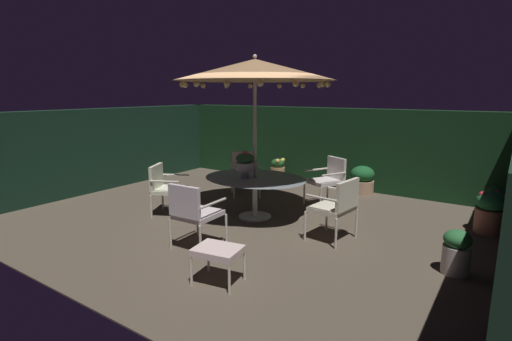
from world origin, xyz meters
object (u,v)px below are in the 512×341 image
(patio_chair_southeast, at_px, (194,210))
(centerpiece_planter, at_px, (245,162))
(potted_plant_back_center, at_px, (457,251))
(potted_plant_front_corner, at_px, (247,166))
(patio_chair_north, at_px, (329,177))
(patio_chair_northeast, at_px, (245,170))
(patio_dining_table, at_px, (255,183))
(potted_plant_back_left, at_px, (362,179))
(potted_plant_left_far, at_px, (494,200))
(potted_plant_back_right, at_px, (491,211))
(patio_chair_east, at_px, (165,185))
(patio_chair_south, at_px, (337,204))
(patio_umbrella, at_px, (255,70))
(potted_plant_right_near, at_px, (278,170))
(ottoman_footrest, at_px, (218,252))

(patio_chair_southeast, bearing_deg, centerpiece_planter, 97.77)
(potted_plant_back_center, bearing_deg, potted_plant_front_corner, 150.15)
(patio_chair_north, relative_size, patio_chair_northeast, 1.02)
(patio_dining_table, xyz_separation_m, potted_plant_back_left, (0.99, 2.78, -0.33))
(patio_dining_table, relative_size, potted_plant_left_far, 3.46)
(potted_plant_back_right, bearing_deg, patio_dining_table, -157.11)
(patio_chair_east, bearing_deg, patio_dining_table, 26.75)
(patio_chair_south, relative_size, potted_plant_front_corner, 1.64)
(patio_chair_southeast, bearing_deg, patio_umbrella, 92.75)
(potted_plant_front_corner, distance_m, potted_plant_back_center, 6.22)
(patio_chair_east, relative_size, patio_chair_south, 0.96)
(potted_plant_back_left, bearing_deg, centerpiece_planter, -111.21)
(patio_chair_southeast, bearing_deg, patio_chair_northeast, 112.38)
(patio_chair_north, bearing_deg, potted_plant_back_center, -36.74)
(patio_chair_south, bearing_deg, potted_plant_right_near, 134.22)
(patio_dining_table, distance_m, potted_plant_back_center, 3.34)
(potted_plant_left_far, bearing_deg, patio_chair_northeast, -164.47)
(potted_plant_front_corner, xyz_separation_m, potted_plant_back_center, (5.39, -3.09, 0.01))
(centerpiece_planter, xyz_separation_m, patio_chair_southeast, (0.21, -1.54, -0.44))
(patio_umbrella, distance_m, patio_chair_east, 2.62)
(patio_chair_east, bearing_deg, patio_chair_south, 9.69)
(patio_dining_table, xyz_separation_m, ottoman_footrest, (1.01, -2.25, -0.25))
(potted_plant_back_left, bearing_deg, patio_umbrella, -109.70)
(patio_umbrella, xyz_separation_m, patio_chair_north, (0.76, 1.47, -2.01))
(patio_chair_east, bearing_deg, patio_chair_southeast, -30.42)
(patio_chair_south, height_order, potted_plant_back_right, patio_chair_south)
(potted_plant_back_center, xyz_separation_m, potted_plant_right_near, (-4.38, 3.01, 0.02))
(centerpiece_planter, xyz_separation_m, potted_plant_back_center, (3.43, -0.30, -0.72))
(patio_dining_table, distance_m, potted_plant_right_near, 2.83)
(patio_chair_east, height_order, potted_plant_back_center, patio_chair_east)
(potted_plant_left_far, bearing_deg, patio_chair_east, -146.89)
(patio_umbrella, bearing_deg, patio_chair_east, -153.25)
(patio_dining_table, xyz_separation_m, potted_plant_left_far, (3.53, 2.52, -0.34))
(potted_plant_front_corner, xyz_separation_m, potted_plant_back_right, (5.63, -1.18, 0.06))
(patio_chair_northeast, distance_m, potted_plant_front_corner, 1.76)
(patio_dining_table, height_order, patio_chair_southeast, patio_chair_southeast)
(patio_chair_northeast, distance_m, potted_plant_back_right, 4.66)
(potted_plant_back_right, bearing_deg, patio_chair_northeast, -176.78)
(ottoman_footrest, bearing_deg, patio_umbrella, 114.24)
(potted_plant_back_left, distance_m, potted_plant_back_center, 3.94)
(patio_chair_north, bearing_deg, centerpiece_planter, -119.15)
(potted_plant_right_near, bearing_deg, patio_dining_table, -67.24)
(patio_dining_table, distance_m, potted_plant_back_left, 2.97)
(patio_dining_table, bearing_deg, potted_plant_back_center, -7.29)
(patio_chair_south, relative_size, potted_plant_back_center, 1.69)
(potted_plant_back_left, bearing_deg, patio_chair_southeast, -101.65)
(potted_plant_back_center, bearing_deg, potted_plant_back_right, 82.84)
(patio_chair_northeast, height_order, potted_plant_back_right, patio_chair_northeast)
(patio_chair_southeast, relative_size, potted_plant_back_left, 1.59)
(patio_chair_east, distance_m, potted_plant_left_far, 5.98)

